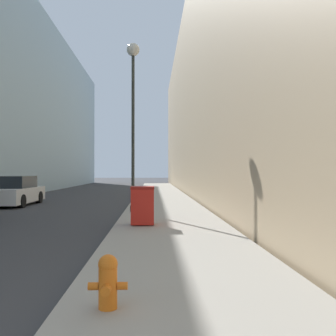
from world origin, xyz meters
TOP-DOWN VIEW (x-y plane):
  - sidewalk_right at (5.32, 18.00)m, footprint 3.43×60.00m
  - building_right_stone at (13.14, 26.00)m, footprint 12.00×60.00m
  - fire_hydrant at (4.24, 2.04)m, footprint 0.46×0.34m
  - trash_bin at (4.45, 8.84)m, footprint 0.69×0.68m
  - lamppost at (3.97, 12.49)m, footprint 0.52×0.52m
  - parked_sedan_near at (-2.37, 17.15)m, footprint 1.96×4.56m

SIDE VIEW (x-z plane):
  - sidewalk_right at x=5.32m, z-range 0.00..0.14m
  - fire_hydrant at x=4.24m, z-range 0.16..0.79m
  - parked_sedan_near at x=-2.37m, z-range -0.06..1.44m
  - trash_bin at x=4.45m, z-range 0.16..1.31m
  - lamppost at x=3.97m, z-range 1.62..8.31m
  - building_right_stone at x=13.14m, z-range 0.00..14.53m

